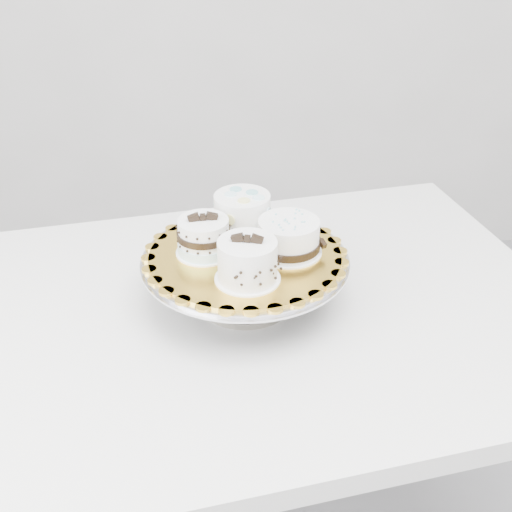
{
  "coord_description": "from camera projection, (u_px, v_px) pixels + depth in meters",
  "views": [
    {
      "loc": [
        0.04,
        -0.68,
        1.43
      ],
      "look_at": [
        0.11,
        0.27,
        0.86
      ],
      "focal_mm": 45.0,
      "sensor_mm": 36.0,
      "label": 1
    }
  ],
  "objects": [
    {
      "name": "cake_ribbon",
      "position": [
        289.0,
        238.0,
        1.12
      ],
      "size": [
        0.14,
        0.14,
        0.06
      ],
      "rotation": [
        0.0,
        0.0,
        0.36
      ],
      "color": "white",
      "rests_on": "cake_board"
    },
    {
      "name": "cake_stand",
      "position": [
        245.0,
        271.0,
        1.15
      ],
      "size": [
        0.37,
        0.37,
        0.1
      ],
      "color": "gray",
      "rests_on": "table"
    },
    {
      "name": "cake_board",
      "position": [
        245.0,
        255.0,
        1.13
      ],
      "size": [
        0.45,
        0.45,
        0.0
      ],
      "primitive_type": "cylinder",
      "rotation": [
        0.0,
        0.0,
        0.43
      ],
      "color": "yellow",
      "rests_on": "cake_stand"
    },
    {
      "name": "cake_dots",
      "position": [
        242.0,
        214.0,
        1.18
      ],
      "size": [
        0.13,
        0.13,
        0.08
      ],
      "rotation": [
        0.0,
        0.0,
        -0.1
      ],
      "color": "white",
      "rests_on": "cake_board"
    },
    {
      "name": "cake_banded",
      "position": [
        204.0,
        238.0,
        1.12
      ],
      "size": [
        0.1,
        0.1,
        0.08
      ],
      "rotation": [
        0.0,
        0.0,
        0.1
      ],
      "color": "white",
      "rests_on": "cake_board"
    },
    {
      "name": "cake_swirl",
      "position": [
        247.0,
        262.0,
        1.04
      ],
      "size": [
        0.12,
        0.12,
        0.09
      ],
      "rotation": [
        0.0,
        0.0,
        -0.21
      ],
      "color": "white",
      "rests_on": "cake_board"
    },
    {
      "name": "table",
      "position": [
        235.0,
        341.0,
        1.21
      ],
      "size": [
        1.35,
        1.02,
        0.75
      ],
      "rotation": [
        0.0,
        0.0,
        0.18
      ],
      "color": "silver",
      "rests_on": "floor"
    }
  ]
}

